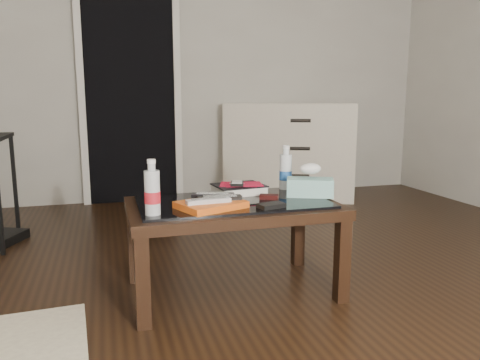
{
  "coord_description": "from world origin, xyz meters",
  "views": [
    {
      "loc": [
        -0.65,
        -1.91,
        0.96
      ],
      "look_at": [
        -0.01,
        0.29,
        0.55
      ],
      "focal_mm": 35.0,
      "sensor_mm": 36.0,
      "label": 1
    }
  ],
  "objects_px": {
    "water_bottle_left": "(152,187)",
    "water_bottle_right": "(286,167)",
    "dresser": "(289,151)",
    "coffee_table": "(233,214)",
    "textbook": "(239,189)",
    "tissue_box": "(310,187)"
  },
  "relations": [
    {
      "from": "water_bottle_left",
      "to": "water_bottle_right",
      "type": "xyz_separation_m",
      "value": [
        0.75,
        0.37,
        0.0
      ]
    },
    {
      "from": "dresser",
      "to": "water_bottle_left",
      "type": "bearing_deg",
      "value": -101.1
    },
    {
      "from": "coffee_table",
      "to": "textbook",
      "type": "xyz_separation_m",
      "value": [
        0.08,
        0.16,
        0.09
      ]
    },
    {
      "from": "dresser",
      "to": "textbook",
      "type": "distance_m",
      "value": 2.12
    },
    {
      "from": "water_bottle_right",
      "to": "tissue_box",
      "type": "xyz_separation_m",
      "value": [
        0.05,
        -0.21,
        -0.07
      ]
    },
    {
      "from": "tissue_box",
      "to": "water_bottle_left",
      "type": "bearing_deg",
      "value": -145.13
    },
    {
      "from": "textbook",
      "to": "water_bottle_left",
      "type": "xyz_separation_m",
      "value": [
        -0.48,
        -0.32,
        0.1
      ]
    },
    {
      "from": "dresser",
      "to": "textbook",
      "type": "height_order",
      "value": "dresser"
    },
    {
      "from": "textbook",
      "to": "tissue_box",
      "type": "xyz_separation_m",
      "value": [
        0.33,
        -0.16,
        0.02
      ]
    },
    {
      "from": "coffee_table",
      "to": "water_bottle_left",
      "type": "relative_size",
      "value": 4.2
    },
    {
      "from": "coffee_table",
      "to": "dresser",
      "type": "xyz_separation_m",
      "value": [
        1.11,
        2.01,
        0.05
      ]
    },
    {
      "from": "coffee_table",
      "to": "textbook",
      "type": "relative_size",
      "value": 4.0
    },
    {
      "from": "tissue_box",
      "to": "dresser",
      "type": "bearing_deg",
      "value": 94.18
    },
    {
      "from": "textbook",
      "to": "water_bottle_left",
      "type": "height_order",
      "value": "water_bottle_left"
    },
    {
      "from": "textbook",
      "to": "water_bottle_right",
      "type": "bearing_deg",
      "value": 1.64
    },
    {
      "from": "water_bottle_left",
      "to": "tissue_box",
      "type": "bearing_deg",
      "value": 11.32
    },
    {
      "from": "textbook",
      "to": "dresser",
      "type": "bearing_deg",
      "value": 53.38
    },
    {
      "from": "water_bottle_left",
      "to": "water_bottle_right",
      "type": "height_order",
      "value": "same"
    },
    {
      "from": "coffee_table",
      "to": "tissue_box",
      "type": "relative_size",
      "value": 4.35
    },
    {
      "from": "coffee_table",
      "to": "water_bottle_left",
      "type": "bearing_deg",
      "value": -157.77
    },
    {
      "from": "dresser",
      "to": "water_bottle_right",
      "type": "height_order",
      "value": "dresser"
    },
    {
      "from": "tissue_box",
      "to": "water_bottle_right",
      "type": "bearing_deg",
      "value": 127.27
    }
  ]
}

